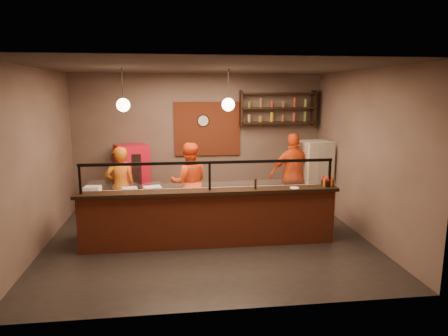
{
  "coord_description": "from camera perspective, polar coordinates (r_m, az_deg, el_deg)",
  "views": [
    {
      "loc": [
        -0.62,
        -7.19,
        2.78
      ],
      "look_at": [
        0.33,
        0.3,
        1.34
      ],
      "focal_mm": 32.0,
      "sensor_mm": 36.0,
      "label": 1
    }
  ],
  "objects": [
    {
      "name": "pendant_left",
      "position": [
        7.45,
        -14.2,
        8.73
      ],
      "size": [
        0.24,
        0.24,
        0.77
      ],
      "color": "black",
      "rests_on": "ceiling"
    },
    {
      "name": "wall_front",
      "position": [
        4.88,
        0.25,
        -3.18
      ],
      "size": [
        6.0,
        0.0,
        6.0
      ],
      "primitive_type": "plane",
      "rotation": [
        -1.57,
        0.0,
        0.0
      ],
      "color": "#6D5B50",
      "rests_on": "floor"
    },
    {
      "name": "red_cooler",
      "position": [
        9.6,
        -12.92,
        -1.44
      ],
      "size": [
        0.87,
        0.84,
        1.58
      ],
      "primitive_type": "cube",
      "rotation": [
        0.0,
        0.0,
        0.41
      ],
      "color": "red",
      "rests_on": "floor"
    },
    {
      "name": "cook_right",
      "position": [
        9.14,
        9.89,
        -0.98
      ],
      "size": [
        1.11,
        0.48,
        1.88
      ],
      "primitive_type": "imported",
      "rotation": [
        0.0,
        0.0,
        3.16
      ],
      "color": "#E44A15",
      "rests_on": "floor"
    },
    {
      "name": "pepper_mill",
      "position": [
        7.19,
        4.52,
        -2.3
      ],
      "size": [
        0.05,
        0.05,
        0.19
      ],
      "primitive_type": "cylinder",
      "rotation": [
        0.0,
        0.0,
        0.42
      ],
      "color": "black",
      "rests_on": "counter_ledge"
    },
    {
      "name": "cook_mid",
      "position": [
        8.63,
        -5.0,
        -2.08
      ],
      "size": [
        0.87,
        0.69,
        1.73
      ],
      "primitive_type": "imported",
      "rotation": [
        0.0,
        0.0,
        3.18
      ],
      "color": "#EB4716",
      "rests_on": "floor"
    },
    {
      "name": "fridge",
      "position": [
        9.49,
        12.75,
        -1.28
      ],
      "size": [
        0.82,
        0.78,
        1.68
      ],
      "primitive_type": "cube",
      "rotation": [
        0.0,
        0.0,
        0.2
      ],
      "color": "beige",
      "rests_on": "floor"
    },
    {
      "name": "rolling_pin",
      "position": [
        7.61,
        -9.32,
        -3.41
      ],
      "size": [
        0.35,
        0.19,
        0.06
      ],
      "primitive_type": "cylinder",
      "rotation": [
        0.0,
        1.57,
        0.4
      ],
      "color": "gold",
      "rests_on": "worktop"
    },
    {
      "name": "service_counter",
      "position": [
        7.29,
        -2.03,
        -7.44
      ],
      "size": [
        4.6,
        0.25,
        1.0
      ],
      "primitive_type": "cube",
      "color": "brown",
      "rests_on": "floor"
    },
    {
      "name": "counter_ledge",
      "position": [
        7.14,
        -2.05,
        -3.39
      ],
      "size": [
        4.7,
        0.37,
        0.06
      ],
      "primitive_type": "cube",
      "color": "black",
      "rests_on": "service_counter"
    },
    {
      "name": "small_plate",
      "position": [
        7.37,
        10.05,
        -2.82
      ],
      "size": [
        0.17,
        0.17,
        0.01
      ],
      "primitive_type": "cylinder",
      "rotation": [
        0.0,
        0.0,
        -0.02
      ],
      "color": "white",
      "rests_on": "counter_ledge"
    },
    {
      "name": "pendant_right",
      "position": [
        7.47,
        0.61,
        9.05
      ],
      "size": [
        0.24,
        0.24,
        0.77
      ],
      "color": "black",
      "rests_on": "ceiling"
    },
    {
      "name": "wall_clock",
      "position": [
        9.7,
        -3.0,
        6.76
      ],
      "size": [
        0.3,
        0.04,
        0.3
      ],
      "primitive_type": "cylinder",
      "rotation": [
        1.57,
        0.0,
        0.0
      ],
      "color": "black",
      "rests_on": "wall_back"
    },
    {
      "name": "prep_tub_c",
      "position": [
        7.54,
        -10.14,
        -3.21
      ],
      "size": [
        0.36,
        0.32,
        0.15
      ],
      "primitive_type": "cube",
      "rotation": [
        0.0,
        0.0,
        0.27
      ],
      "color": "silver",
      "rests_on": "worktop"
    },
    {
      "name": "brick_patch",
      "position": [
        9.74,
        -2.4,
        5.6
      ],
      "size": [
        1.6,
        0.04,
        1.3
      ],
      "primitive_type": "cube",
      "color": "brown",
      "rests_on": "wall_back"
    },
    {
      "name": "wall_right",
      "position": [
        8.14,
        19.26,
        1.86
      ],
      "size": [
        0.0,
        5.0,
        5.0
      ],
      "primitive_type": "plane",
      "rotation": [
        1.57,
        0.0,
        -1.57
      ],
      "color": "#6D5B50",
      "rests_on": "floor"
    },
    {
      "name": "cook_left",
      "position": [
        8.7,
        -14.57,
        -2.47
      ],
      "size": [
        0.71,
        0.59,
        1.67
      ],
      "primitive_type": "imported",
      "rotation": [
        0.0,
        0.0,
        3.5
      ],
      "color": "#C56112",
      "rests_on": "floor"
    },
    {
      "name": "ceiling",
      "position": [
        7.23,
        -2.4,
        14.12
      ],
      "size": [
        6.0,
        6.0,
        0.0
      ],
      "primitive_type": "plane",
      "rotation": [
        3.14,
        0.0,
        0.0
      ],
      "color": "#39322C",
      "rests_on": "wall_back"
    },
    {
      "name": "prep_tub_b",
      "position": [
        7.87,
        -18.28,
        -3.03
      ],
      "size": [
        0.31,
        0.26,
        0.15
      ],
      "primitive_type": "cube",
      "rotation": [
        0.0,
        0.0,
        -0.09
      ],
      "color": "white",
      "rests_on": "worktop"
    },
    {
      "name": "condiment_caddy",
      "position": [
        7.67,
        14.53,
        -2.11
      ],
      "size": [
        0.23,
        0.2,
        0.1
      ],
      "primitive_type": "cube",
      "rotation": [
        0.0,
        0.0,
        0.34
      ],
      "color": "black",
      "rests_on": "counter_ledge"
    },
    {
      "name": "sneeze_guard",
      "position": [
        7.06,
        -2.07,
        -0.72
      ],
      "size": [
        4.5,
        0.05,
        0.52
      ],
      "color": "white",
      "rests_on": "counter_ledge"
    },
    {
      "name": "floor",
      "position": [
        7.74,
        -2.21,
        -10.27
      ],
      "size": [
        6.0,
        6.0,
        0.0
      ],
      "primitive_type": "plane",
      "color": "black",
      "rests_on": "ground"
    },
    {
      "name": "wall_back",
      "position": [
        9.78,
        -3.57,
        3.85
      ],
      "size": [
        6.0,
        0.0,
        6.0
      ],
      "primitive_type": "plane",
      "rotation": [
        1.57,
        0.0,
        0.0
      ],
      "color": "#6D5B50",
      "rests_on": "floor"
    },
    {
      "name": "worktop",
      "position": [
        7.66,
        -2.39,
        -3.61
      ],
      "size": [
        4.6,
        0.75,
        0.05
      ],
      "primitive_type": "cube",
      "color": "beige",
      "rests_on": "worktop_cabinet"
    },
    {
      "name": "prep_tub_a",
      "position": [
        7.62,
        -13.3,
        -3.25
      ],
      "size": [
        0.31,
        0.27,
        0.14
      ],
      "primitive_type": "cube",
      "rotation": [
        0.0,
        0.0,
        0.23
      ],
      "color": "silver",
      "rests_on": "worktop"
    },
    {
      "name": "worktop_cabinet",
      "position": [
        7.78,
        -2.36,
        -6.82
      ],
      "size": [
        4.6,
        0.75,
        0.85
      ],
      "primitive_type": "cube",
      "color": "gray",
      "rests_on": "floor"
    },
    {
      "name": "wall_shelving",
      "position": [
        9.85,
        7.67,
        8.49
      ],
      "size": [
        1.84,
        0.28,
        0.85
      ],
      "color": "black",
      "rests_on": "wall_back"
    },
    {
      "name": "pizza_dough",
      "position": [
        7.55,
        -4.3,
        -3.6
      ],
      "size": [
        0.54,
        0.54,
        0.01
      ],
      "primitive_type": "cylinder",
      "rotation": [
        0.0,
        0.0,
        0.09
      ],
      "color": "beige",
      "rests_on": "worktop"
    },
    {
      "name": "wall_left",
      "position": [
        7.67,
        -25.24,
        0.92
      ],
      "size": [
        0.0,
        5.0,
        5.0
      ],
      "primitive_type": "plane",
      "rotation": [
        1.57,
        0.0,
        1.57
      ],
      "color": "#6D5B50",
      "rests_on": "floor"
    }
  ]
}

